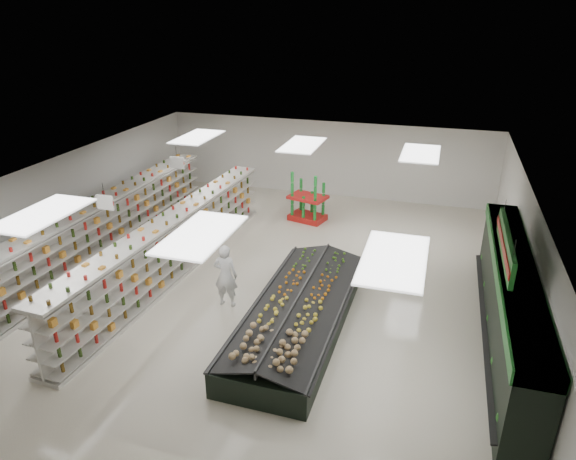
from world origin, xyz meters
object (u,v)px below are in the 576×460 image
(gondola_center, at_px, (173,248))
(soda_endcap, at_px, (308,199))
(produce_island, at_px, (299,311))
(shopper_background, at_px, (232,199))
(gondola_left, at_px, (109,227))
(shopper_main, at_px, (226,276))

(gondola_center, height_order, soda_endcap, gondola_center)
(produce_island, relative_size, shopper_background, 3.84)
(produce_island, bearing_deg, gondola_left, 161.57)
(gondola_center, xyz_separation_m, soda_endcap, (2.77, 5.38, -0.01))
(shopper_background, bearing_deg, gondola_center, -177.60)
(gondola_center, relative_size, soda_endcap, 6.21)
(soda_endcap, bearing_deg, shopper_main, -94.76)
(gondola_left, relative_size, shopper_background, 6.73)
(gondola_center, xyz_separation_m, produce_island, (4.41, -1.62, -0.43))
(gondola_center, bearing_deg, shopper_background, 93.15)
(gondola_left, bearing_deg, gondola_center, -14.67)
(gondola_center, bearing_deg, shopper_main, -25.43)
(produce_island, bearing_deg, gondola_center, 159.84)
(gondola_left, relative_size, produce_island, 1.75)
(shopper_main, bearing_deg, shopper_background, -71.66)
(gondola_left, relative_size, shopper_main, 6.19)
(gondola_left, height_order, shopper_main, gondola_left)
(shopper_background, bearing_deg, soda_endcap, -73.43)
(gondola_left, distance_m, produce_island, 7.58)
(shopper_main, xyz_separation_m, shopper_background, (-2.26, 5.84, -0.07))
(gondola_left, distance_m, soda_endcap, 7.21)
(shopper_main, distance_m, shopper_background, 6.27)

